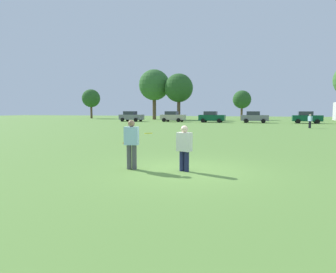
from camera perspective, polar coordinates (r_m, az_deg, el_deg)
name	(u,v)px	position (r m, az deg, el deg)	size (l,w,h in m)	color
ground_plane	(187,170)	(9.55, 3.77, -6.79)	(175.49, 175.49, 0.00)	#608C3D
player_thrower	(132,142)	(9.66, -7.31, -1.03)	(0.51, 0.35, 1.67)	#4C4C51
player_defender	(184,146)	(9.29, 3.28, -1.91)	(0.53, 0.40, 1.50)	#1E234C
frisbee	(148,133)	(9.32, -3.95, 0.65)	(0.27, 0.27, 0.07)	yellow
traffic_cone	(126,140)	(17.40, -8.35, -0.60)	(0.32, 0.32, 0.48)	#D8590C
parked_car_near_left	(131,116)	(51.18, -7.37, 4.04)	(4.29, 2.40, 1.82)	slate
parked_car_mid_left	(173,116)	(49.45, 0.94, 4.04)	(4.29, 2.40, 1.82)	#B7AD99
parked_car_center	(212,117)	(47.34, 8.73, 3.92)	(4.29, 2.40, 1.82)	#0C4C2D
parked_car_mid_right	(255,117)	(47.50, 16.93, 3.76)	(4.29, 2.40, 1.82)	slate
parked_car_near_right	(307,117)	(48.35, 25.99, 3.48)	(4.29, 2.40, 1.82)	#0C4C2D
bystander_sideline_watcher	(310,120)	(35.34, 26.54, 2.91)	(0.44, 0.49, 1.55)	black
tree_west_oak	(91,98)	(71.93, -15.14, 7.37)	(4.34, 4.34, 7.05)	brown
tree_west_maple	(154,85)	(62.06, -2.77, 10.23)	(6.58, 6.58, 10.69)	brown
tree_center_elm	(179,88)	(59.11, 2.17, 9.65)	(5.82, 5.82, 9.46)	brown
tree_east_birch	(242,100)	(61.59, 14.57, 7.16)	(3.76, 3.76, 6.10)	brown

